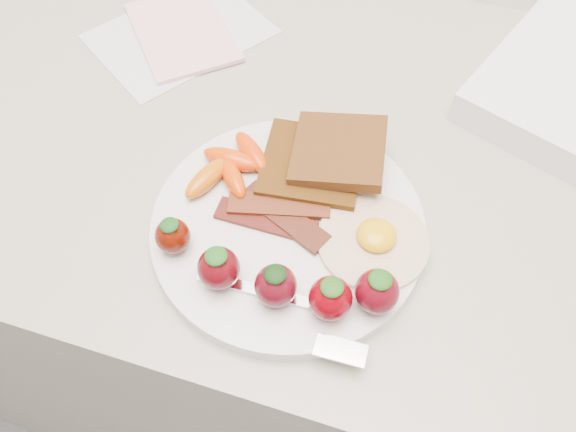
% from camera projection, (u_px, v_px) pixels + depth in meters
% --- Properties ---
extents(counter, '(2.00, 0.60, 0.90)m').
position_uv_depth(counter, '(313.00, 306.00, 1.01)').
color(counter, gray).
rests_on(counter, ground).
extents(plate, '(0.27, 0.27, 0.02)m').
position_uv_depth(plate, '(288.00, 227.00, 0.56)').
color(plate, silver).
rests_on(plate, counter).
extents(toast_lower, '(0.11, 0.11, 0.01)m').
position_uv_depth(toast_lower, '(312.00, 164.00, 0.58)').
color(toast_lower, '#311F09').
rests_on(toast_lower, plate).
extents(toast_upper, '(0.11, 0.10, 0.02)m').
position_uv_depth(toast_upper, '(339.00, 151.00, 0.57)').
color(toast_upper, '#331709').
rests_on(toast_upper, toast_lower).
extents(fried_egg, '(0.12, 0.12, 0.02)m').
position_uv_depth(fried_egg, '(374.00, 240.00, 0.53)').
color(fried_egg, silver).
rests_on(fried_egg, plate).
extents(bacon_strips, '(0.12, 0.07, 0.01)m').
position_uv_depth(bacon_strips, '(276.00, 214.00, 0.55)').
color(bacon_strips, '#360B0B').
rests_on(bacon_strips, plate).
extents(baby_carrots, '(0.08, 0.11, 0.02)m').
position_uv_depth(baby_carrots, '(230.00, 166.00, 0.58)').
color(baby_carrots, '#E43D04').
rests_on(baby_carrots, plate).
extents(strawberries, '(0.23, 0.06, 0.05)m').
position_uv_depth(strawberries, '(282.00, 278.00, 0.49)').
color(strawberries, '#4B0C02').
rests_on(strawberries, plate).
extents(fork, '(0.17, 0.05, 0.00)m').
position_uv_depth(fork, '(292.00, 316.00, 0.49)').
color(fork, white).
rests_on(fork, plate).
extents(paper_sheet, '(0.25, 0.27, 0.00)m').
position_uv_depth(paper_sheet, '(180.00, 34.00, 0.73)').
color(paper_sheet, silver).
rests_on(paper_sheet, counter).
extents(notepad, '(0.19, 0.20, 0.01)m').
position_uv_depth(notepad, '(182.00, 32.00, 0.73)').
color(notepad, '#F3B4C1').
rests_on(notepad, paper_sheet).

